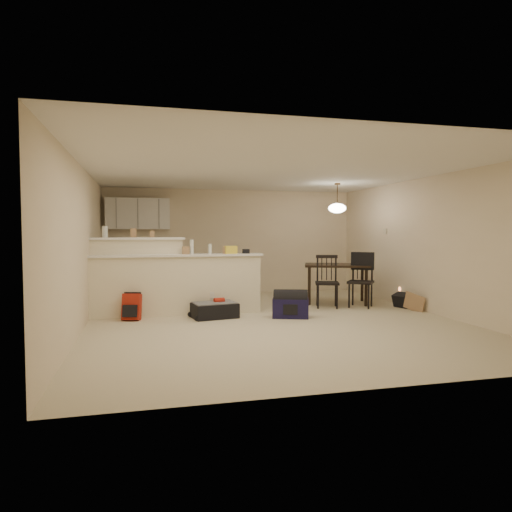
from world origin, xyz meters
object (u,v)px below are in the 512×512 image
object	(u,v)px
red_backpack	(132,307)
navy_duffel	(290,308)
dining_chair_far	(361,280)
suitcase	(215,310)
dining_table	(337,269)
pendant_lamp	(337,208)
dining_chair_near	(327,282)
black_daypack	(402,301)

from	to	relation	value
red_backpack	navy_duffel	xyz separation A→B (m)	(2.67, -0.43, -0.05)
dining_chair_far	suitcase	xyz separation A→B (m)	(-2.97, -0.41, -0.40)
dining_table	pendant_lamp	bearing A→B (deg)	110.71
suitcase	dining_chair_far	bearing A→B (deg)	-1.91
dining_table	dining_chair_near	distance (m)	0.67
suitcase	red_backpack	size ratio (longest dim) A/B	1.70
pendant_lamp	dining_chair_near	world-z (taller)	pendant_lamp
dining_chair_near	red_backpack	distance (m)	3.74
dining_table	navy_duffel	size ratio (longest dim) A/B	2.49
red_backpack	black_daypack	size ratio (longest dim) A/B	1.42
dining_table	dining_chair_far	xyz separation A→B (m)	(0.24, -0.60, -0.19)
dining_chair_far	black_daypack	distance (m)	0.91
suitcase	navy_duffel	world-z (taller)	navy_duffel
suitcase	navy_duffel	xyz separation A→B (m)	(1.28, -0.31, 0.04)
pendant_lamp	suitcase	distance (m)	3.46
dining_chair_near	suitcase	xyz separation A→B (m)	(-2.31, -0.53, -0.39)
navy_duffel	pendant_lamp	bearing A→B (deg)	61.15
dining_table	dining_chair_near	size ratio (longest dim) A/B	1.49
dining_chair_near	dining_chair_far	bearing A→B (deg)	8.95
suitcase	red_backpack	xyz separation A→B (m)	(-1.39, 0.12, 0.09)
dining_chair_far	red_backpack	world-z (taller)	dining_chair_far
pendant_lamp	red_backpack	distance (m)	4.57
navy_duffel	suitcase	bearing A→B (deg)	-174.63
pendant_lamp	dining_chair_near	distance (m)	1.61
dining_chair_far	black_daypack	size ratio (longest dim) A/B	3.40
red_backpack	black_daypack	world-z (taller)	red_backpack
pendant_lamp	black_daypack	distance (m)	2.28
pendant_lamp	navy_duffel	bearing A→B (deg)	-137.62
black_daypack	dining_chair_near	bearing A→B (deg)	56.04
dining_chair_near	dining_table	bearing A→B (deg)	68.65
dining_chair_near	dining_chair_far	distance (m)	0.67
dining_table	dining_chair_far	bearing A→B (deg)	-47.23
dining_table	black_daypack	distance (m)	1.45
black_daypack	suitcase	bearing A→B (deg)	72.84
dining_chair_far	suitcase	size ratio (longest dim) A/B	1.41
dining_table	pendant_lamp	world-z (taller)	pendant_lamp
pendant_lamp	navy_duffel	world-z (taller)	pendant_lamp
dining_chair_far	navy_duffel	size ratio (longest dim) A/B	1.72
pendant_lamp	suitcase	bearing A→B (deg)	-159.61
dining_chair_near	black_daypack	xyz separation A→B (m)	(1.44, -0.37, -0.38)
dining_chair_far	pendant_lamp	bearing A→B (deg)	149.21
dining_chair_near	suitcase	distance (m)	2.41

